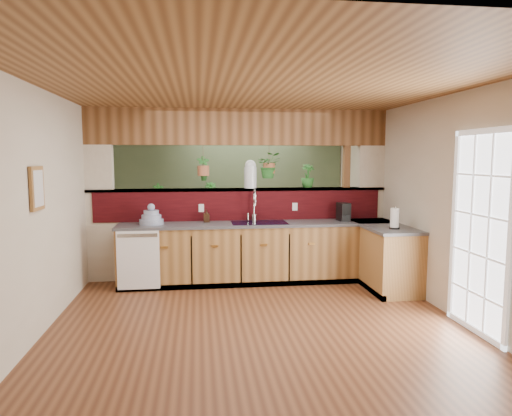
{
  "coord_description": "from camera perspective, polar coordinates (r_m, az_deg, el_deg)",
  "views": [
    {
      "loc": [
        -0.65,
        -5.68,
        1.86
      ],
      "look_at": [
        0.17,
        0.7,
        1.15
      ],
      "focal_mm": 32.0,
      "sensor_mm": 36.0,
      "label": 1
    }
  ],
  "objects": [
    {
      "name": "paper_towel",
      "position": [
        6.47,
        16.94,
        -1.29
      ],
      "size": [
        0.14,
        0.14,
        0.3
      ],
      "color": "black",
      "rests_on": "countertop"
    },
    {
      "name": "pass_through_partition",
      "position": [
        7.09,
        -1.77,
        0.88
      ],
      "size": [
        4.6,
        0.21,
        2.6
      ],
      "color": "beige",
      "rests_on": "ground"
    },
    {
      "name": "coffee_maker",
      "position": [
        7.09,
        10.9,
        -0.57
      ],
      "size": [
        0.15,
        0.25,
        0.27
      ],
      "rotation": [
        0.0,
        0.0,
        0.11
      ],
      "color": "black",
      "rests_on": "countertop"
    },
    {
      "name": "french_door",
      "position": [
        5.32,
        26.12,
        -3.11
      ],
      "size": [
        0.06,
        1.02,
        2.16
      ],
      "primitive_type": "cube",
      "color": "white",
      "rests_on": "ground"
    },
    {
      "name": "wall_back",
      "position": [
        9.22,
        -3.25,
        2.81
      ],
      "size": [
        4.6,
        0.02,
        2.6
      ],
      "primitive_type": "cube",
      "color": "beige",
      "rests_on": "ground"
    },
    {
      "name": "ceiling",
      "position": [
        5.76,
        -0.79,
        13.68
      ],
      "size": [
        4.6,
        7.0,
        0.01
      ],
      "primitive_type": "cube",
      "color": "brown",
      "rests_on": "ground"
    },
    {
      "name": "shelf_plant_a",
      "position": [
        8.98,
        -12.07,
        1.74
      ],
      "size": [
        0.26,
        0.22,
        0.42
      ],
      "primitive_type": "imported",
      "rotation": [
        0.0,
        0.0,
        0.38
      ],
      "color": "#246122",
      "rests_on": "shelving_console"
    },
    {
      "name": "soap_dispenser",
      "position": [
        6.85,
        -6.21,
        -0.98
      ],
      "size": [
        0.09,
        0.09,
        0.19
      ],
      "primitive_type": "imported",
      "rotation": [
        0.0,
        0.0,
        0.03
      ],
      "color": "#342013",
      "rests_on": "countertop"
    },
    {
      "name": "hanging_plant_a",
      "position": [
        7.03,
        -6.62,
        5.94
      ],
      "size": [
        0.22,
        0.18,
        0.5
      ],
      "color": "brown",
      "rests_on": "header_beam"
    },
    {
      "name": "framed_print",
      "position": [
        5.15,
        -25.68,
        2.22
      ],
      "size": [
        0.04,
        0.35,
        0.45
      ],
      "color": "brown",
      "rests_on": "wall_left"
    },
    {
      "name": "wall_right",
      "position": [
        6.42,
        20.08,
        0.91
      ],
      "size": [
        0.02,
        7.0,
        2.6
      ],
      "primitive_type": "cube",
      "color": "beige",
      "rests_on": "ground"
    },
    {
      "name": "dish_stack",
      "position": [
        6.76,
        -12.94,
        -1.22
      ],
      "size": [
        0.35,
        0.35,
        0.3
      ],
      "color": "#8791AF",
      "rests_on": "countertop"
    },
    {
      "name": "pass_through_ledge",
      "position": [
        7.07,
        -2.02,
        2.33
      ],
      "size": [
        4.6,
        0.21,
        0.04
      ],
      "primitive_type": "cube",
      "color": "brown",
      "rests_on": "ground"
    },
    {
      "name": "navy_sink",
      "position": [
        6.79,
        0.4,
        -2.5
      ],
      "size": [
        0.82,
        0.5,
        0.18
      ],
      "color": "black",
      "rests_on": "countertop"
    },
    {
      "name": "faucet",
      "position": [
        6.89,
        -0.24,
        0.49
      ],
      "size": [
        0.21,
        0.21,
        0.49
      ],
      "color": "#B7B7B2",
      "rests_on": "countertop"
    },
    {
      "name": "shelf_plant_b",
      "position": [
        8.96,
        -5.74,
        1.87
      ],
      "size": [
        0.26,
        0.26,
        0.43
      ],
      "primitive_type": "imported",
      "rotation": [
        0.0,
        0.0,
        0.11
      ],
      "color": "#246122",
      "rests_on": "shelving_console"
    },
    {
      "name": "shelving_console",
      "position": [
        9.03,
        -8.46,
        -2.42
      ],
      "size": [
        1.41,
        0.86,
        0.92
      ],
      "primitive_type": "cube",
      "rotation": [
        0.0,
        0.0,
        -0.39
      ],
      "color": "black",
      "rests_on": "ground"
    },
    {
      "name": "ledge_plant_right",
      "position": [
        7.24,
        6.47,
        4.01
      ],
      "size": [
        0.23,
        0.23,
        0.37
      ],
      "primitive_type": "imported",
      "rotation": [
        0.0,
        0.0,
        0.12
      ],
      "color": "#246122",
      "rests_on": "pass_through_ledge"
    },
    {
      "name": "sage_backwall",
      "position": [
        9.2,
        -3.24,
        2.81
      ],
      "size": [
        4.55,
        0.02,
        2.55
      ],
      "primitive_type": "cube",
      "color": "#506243",
      "rests_on": "ground"
    },
    {
      "name": "hanging_plant_b",
      "position": [
        7.11,
        1.64,
        6.72
      ],
      "size": [
        0.38,
        0.34,
        0.52
      ],
      "color": "brown",
      "rests_on": "header_beam"
    },
    {
      "name": "glass_jar",
      "position": [
        7.08,
        -0.71,
        4.27
      ],
      "size": [
        0.2,
        0.2,
        0.44
      ],
      "color": "silver",
      "rests_on": "pass_through_ledge"
    },
    {
      "name": "wall_left",
      "position": [
        5.94,
        -23.4,
        0.37
      ],
      "size": [
        0.02,
        7.0,
        2.6
      ],
      "primitive_type": "cube",
      "color": "beige",
      "rests_on": "ground"
    },
    {
      "name": "ground",
      "position": [
        6.01,
        -0.75,
        -11.73
      ],
      "size": [
        4.6,
        7.0,
        0.01
      ],
      "primitive_type": "cube",
      "color": "brown",
      "rests_on": "ground"
    },
    {
      "name": "floor_plant",
      "position": [
        8.49,
        0.58,
        -3.81
      ],
      "size": [
        0.81,
        0.75,
        0.74
      ],
      "primitive_type": "imported",
      "rotation": [
        0.0,
        0.0,
        -0.31
      ],
      "color": "#246122",
      "rests_on": "ground"
    },
    {
      "name": "header_beam",
      "position": [
        7.07,
        -2.05,
        10.07
      ],
      "size": [
        4.6,
        0.15,
        0.55
      ],
      "primitive_type": "cube",
      "color": "brown",
      "rests_on": "ground"
    },
    {
      "name": "countertop",
      "position": [
        6.86,
        5.4,
        -5.6
      ],
      "size": [
        4.14,
        1.52,
        0.9
      ],
      "color": "brown",
      "rests_on": "ground"
    },
    {
      "name": "dishwasher",
      "position": [
        6.55,
        -14.5,
        -6.29
      ],
      "size": [
        0.58,
        0.03,
        0.82
      ],
      "color": "white",
      "rests_on": "ground"
    },
    {
      "name": "wall_front",
      "position": [
        2.34,
        9.13,
        -7.66
      ],
      "size": [
        4.6,
        0.02,
        2.6
      ],
      "primitive_type": "cube",
      "color": "beige",
      "rests_on": "ground"
    }
  ]
}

